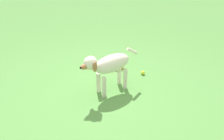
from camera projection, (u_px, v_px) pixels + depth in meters
ground at (98, 97)px, 3.56m from camera, size 14.00×14.00×0.00m
dog at (109, 65)px, 3.47m from camera, size 0.74×0.71×0.65m
tennis_ball_0 at (92, 64)px, 4.34m from camera, size 0.07×0.07×0.07m
tennis_ball_1 at (143, 73)px, 4.08m from camera, size 0.07×0.07×0.07m
water_bowl at (117, 66)px, 4.28m from camera, size 0.22×0.22×0.06m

